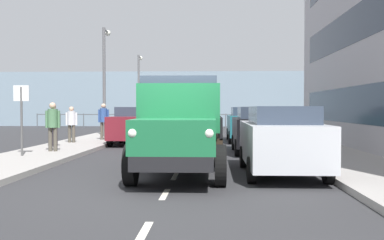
# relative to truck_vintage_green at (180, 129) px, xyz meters

# --- Properties ---
(ground_plane) EXTENTS (80.00, 80.00, 0.00)m
(ground_plane) POSITION_rel_truck_vintage_green_xyz_m (0.13, -7.81, -1.18)
(ground_plane) COLOR #2D2D30
(sidewalk_left) EXTENTS (2.64, 38.65, 0.15)m
(sidewalk_left) POSITION_rel_truck_vintage_green_xyz_m (-4.77, -7.81, -1.10)
(sidewalk_left) COLOR #9E9993
(sidewalk_left) RESTS_ON ground_plane
(sidewalk_right) EXTENTS (2.64, 38.65, 0.15)m
(sidewalk_right) POSITION_rel_truck_vintage_green_xyz_m (5.03, -7.81, -1.10)
(sidewalk_right) COLOR #9E9993
(sidewalk_right) RESTS_ON ground_plane
(road_centreline_markings) EXTENTS (0.12, 33.25, 0.01)m
(road_centreline_markings) POSITION_rel_truck_vintage_green_xyz_m (0.13, -6.38, -1.17)
(road_centreline_markings) COLOR silver
(road_centreline_markings) RESTS_ON ground_plane
(sea_horizon) EXTENTS (80.00, 0.80, 5.00)m
(sea_horizon) POSITION_rel_truck_vintage_green_xyz_m (0.13, -30.13, 1.32)
(sea_horizon) COLOR gray
(sea_horizon) RESTS_ON ground_plane
(seawall_railing) EXTENTS (28.08, 0.08, 1.20)m
(seawall_railing) POSITION_rel_truck_vintage_green_xyz_m (0.13, -26.53, -0.26)
(seawall_railing) COLOR #4C5156
(seawall_railing) RESTS_ON ground_plane
(truck_vintage_green) EXTENTS (2.17, 5.64, 2.43)m
(truck_vintage_green) POSITION_rel_truck_vintage_green_xyz_m (0.00, 0.00, 0.00)
(truck_vintage_green) COLOR black
(truck_vintage_green) RESTS_ON ground_plane
(car_silver_kerbside_near) EXTENTS (1.87, 4.34, 1.72)m
(car_silver_kerbside_near) POSITION_rel_truck_vintage_green_xyz_m (-2.50, -0.42, -0.28)
(car_silver_kerbside_near) COLOR #B7BABF
(car_silver_kerbside_near) RESTS_ON ground_plane
(car_black_kerbside_1) EXTENTS (1.89, 3.81, 1.72)m
(car_black_kerbside_1) POSITION_rel_truck_vintage_green_xyz_m (-2.50, -5.83, -0.28)
(car_black_kerbside_1) COLOR black
(car_black_kerbside_1) RESTS_ON ground_plane
(car_teal_kerbside_2) EXTENTS (1.93, 4.38, 1.72)m
(car_teal_kerbside_2) POSITION_rel_truck_vintage_green_xyz_m (-2.50, -11.53, -0.28)
(car_teal_kerbside_2) COLOR #1E6670
(car_teal_kerbside_2) RESTS_ON ground_plane
(car_maroon_oppositeside_0) EXTENTS (1.95, 3.93, 1.72)m
(car_maroon_oppositeside_0) POSITION_rel_truck_vintage_green_xyz_m (2.76, -9.52, -0.28)
(car_maroon_oppositeside_0) COLOR maroon
(car_maroon_oppositeside_0) RESTS_ON ground_plane
(car_grey_oppositeside_1) EXTENTS (1.82, 3.99, 1.72)m
(car_grey_oppositeside_1) POSITION_rel_truck_vintage_green_xyz_m (2.76, -15.17, -0.28)
(car_grey_oppositeside_1) COLOR slate
(car_grey_oppositeside_1) RESTS_ON ground_plane
(pedestrian_in_dark_coat) EXTENTS (0.53, 0.34, 1.72)m
(pedestrian_in_dark_coat) POSITION_rel_truck_vintage_green_xyz_m (4.85, -4.67, -0.01)
(pedestrian_in_dark_coat) COLOR #4C473D
(pedestrian_in_dark_coat) RESTS_ON sidewalk_right
(pedestrian_couple_a) EXTENTS (0.53, 0.34, 1.69)m
(pedestrian_couple_a) POSITION_rel_truck_vintage_green_xyz_m (5.48, -6.51, -0.04)
(pedestrian_couple_a) COLOR #383342
(pedestrian_couple_a) RESTS_ON sidewalk_right
(pedestrian_near_railing) EXTENTS (0.53, 0.34, 1.59)m
(pedestrian_near_railing) POSITION_rel_truck_vintage_green_xyz_m (5.45, -8.66, -0.10)
(pedestrian_near_railing) COLOR #4C473D
(pedestrian_near_railing) RESTS_ON sidewalk_right
(pedestrian_couple_b) EXTENTS (0.53, 0.34, 1.74)m
(pedestrian_couple_b) POSITION_rel_truck_vintage_green_xyz_m (4.46, -10.46, -0.00)
(pedestrian_couple_b) COLOR #4C473D
(pedestrian_couple_b) RESTS_ON sidewalk_right
(lamp_post_promenade) EXTENTS (0.32, 1.14, 5.87)m
(lamp_post_promenade) POSITION_rel_truck_vintage_green_xyz_m (5.07, -13.28, 2.51)
(lamp_post_promenade) COLOR #59595B
(lamp_post_promenade) RESTS_ON sidewalk_right
(lamp_post_far) EXTENTS (0.32, 1.14, 5.56)m
(lamp_post_far) POSITION_rel_truck_vintage_green_xyz_m (4.83, -23.20, 2.35)
(lamp_post_far) COLOR #59595B
(lamp_post_far) RESTS_ON sidewalk_right
(street_sign) EXTENTS (0.50, 0.07, 2.25)m
(street_sign) POSITION_rel_truck_vintage_green_xyz_m (5.30, -3.14, 0.50)
(street_sign) COLOR #4C4C4C
(street_sign) RESTS_ON sidewalk_right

